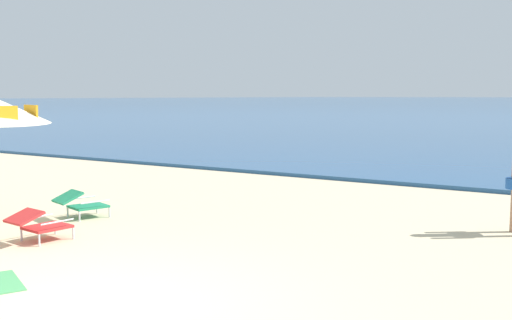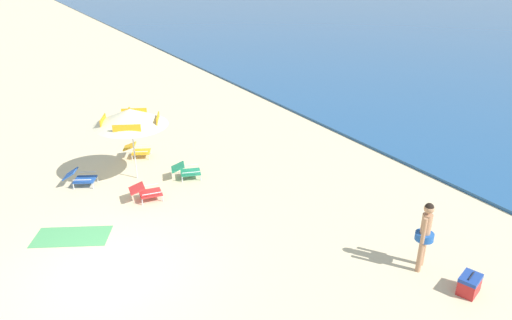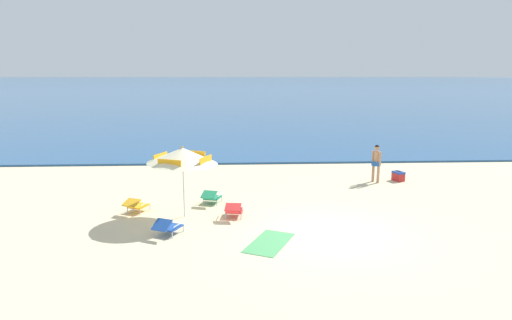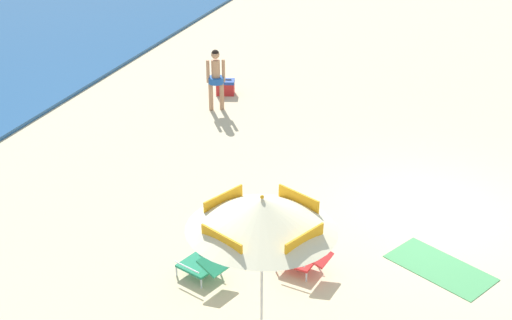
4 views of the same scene
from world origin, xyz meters
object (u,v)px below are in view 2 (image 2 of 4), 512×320
Objects in this scene: lounge_chair_under_umbrella at (80,177)px; person_standing_near_shore at (425,231)px; beach_umbrella_striped_main at (130,117)px; lounge_chair_beside_umbrella at (137,150)px; beach_towel at (72,236)px; lounge_chair_spare_folded at (186,170)px; cooler_box at (469,284)px; lounge_chair_facing_sea at (146,191)px.

person_standing_near_shore is (7.88, 5.80, 0.66)m from lounge_chair_under_umbrella.
beach_umbrella_striped_main is 2.34× the size of lounge_chair_under_umbrella.
beach_umbrella_striped_main reaches higher than lounge_chair_beside_umbrella.
lounge_chair_beside_umbrella is 0.62× the size of person_standing_near_shore.
beach_towel is (4.18, -2.81, -0.27)m from lounge_chair_beside_umbrella.
lounge_chair_spare_folded reaches higher than cooler_box.
lounge_chair_under_umbrella is 9.81m from person_standing_near_shore.
lounge_chair_under_umbrella reaches higher than beach_towel.
lounge_chair_beside_umbrella is (-1.34, 2.11, 0.01)m from lounge_chair_under_umbrella.
lounge_chair_under_umbrella is 3.17m from lounge_chair_spare_folded.
lounge_chair_under_umbrella reaches higher than lounge_chair_beside_umbrella.
beach_umbrella_striped_main is 2.33m from lounge_chair_spare_folded.
lounge_chair_spare_folded is (0.80, 1.34, -1.72)m from beach_umbrella_striped_main.
lounge_chair_under_umbrella is at bearing -57.57° from lounge_chair_beside_umbrella.
beach_umbrella_striped_main is 4.14× the size of cooler_box.
beach_umbrella_striped_main is at bearing -16.39° from lounge_chair_beside_umbrella.
cooler_box is (10.30, 3.90, -0.07)m from lounge_chair_beside_umbrella.
person_standing_near_shore is at bearing 35.83° from lounge_chair_facing_sea.
lounge_chair_facing_sea is 1.71m from lounge_chair_spare_folded.
person_standing_near_shore is (6.80, 2.82, 0.65)m from lounge_chair_spare_folded.
person_standing_near_shore is 8.28m from beach_towel.
beach_umbrella_striped_main is 2.40m from lounge_chair_under_umbrella.
lounge_chair_under_umbrella is 0.57× the size of beach_towel.
lounge_chair_beside_umbrella is 1.01× the size of lounge_chair_spare_folded.
lounge_chair_facing_sea is (1.88, 1.46, 0.01)m from lounge_chair_under_umbrella.
person_standing_near_shore is at bearing 52.18° from beach_towel.
lounge_chair_under_umbrella is at bearing -100.06° from beach_umbrella_striped_main.
lounge_chair_beside_umbrella is 0.56× the size of beach_towel.
beach_umbrella_striped_main is at bearing 173.88° from lounge_chair_facing_sea.
beach_umbrella_striped_main reaches higher than cooler_box.
lounge_chair_facing_sea is at bearing 37.82° from lounge_chair_under_umbrella.
lounge_chair_beside_umbrella is at bearing 168.59° from lounge_chair_facing_sea.
beach_umbrella_striped_main is 3.99m from beach_towel.
lounge_chair_beside_umbrella reaches higher than lounge_chair_facing_sea.
beach_umbrella_striped_main is 1.34× the size of beach_towel.
cooler_box is at bearing 20.75° from lounge_chair_beside_umbrella.
beach_towel is at bearing -64.51° from lounge_chair_spare_folded.
lounge_chair_under_umbrella reaches higher than cooler_box.
person_standing_near_shore is at bearing 36.32° from lounge_chair_under_umbrella.
lounge_chair_facing_sea is at bearing -6.12° from beach_umbrella_striped_main.
lounge_chair_beside_umbrella is 2.58m from lounge_chair_spare_folded.
cooler_box is (8.67, 4.38, -1.80)m from beach_umbrella_striped_main.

